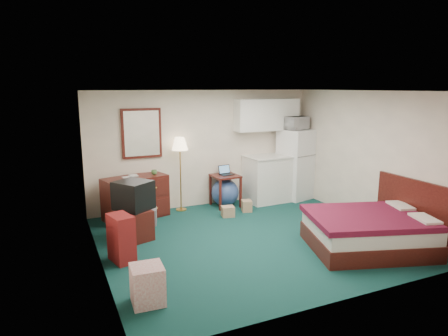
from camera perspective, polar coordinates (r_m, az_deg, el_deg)
name	(u,v)px	position (r m, az deg, el deg)	size (l,w,h in m)	color
floor	(252,238)	(7.00, 4.02, -10.00)	(5.00, 4.50, 0.01)	#0D302E
ceiling	(254,91)	(6.51, 4.34, 10.92)	(5.00, 4.50, 0.01)	beige
walls	(253,167)	(6.64, 4.18, 0.08)	(5.01, 4.51, 2.50)	beige
mirror	(142,133)	(8.19, -11.69, 4.87)	(0.80, 0.06, 1.00)	white
upper_cabinets	(267,115)	(9.05, 6.15, 7.57)	(1.50, 0.35, 0.70)	white
headboard	(414,209)	(7.47, 25.49, -5.28)	(0.06, 1.56, 1.00)	#360E0C
dresser	(136,197)	(8.09, -12.51, -4.13)	(1.23, 0.56, 0.84)	#360E0C
floor_lamp	(180,174)	(8.36, -6.24, -0.90)	(0.34, 0.34, 1.55)	gold
desk	(225,191)	(8.69, 0.18, -3.25)	(0.55, 0.55, 0.70)	#360E0C
exercise_ball	(225,192)	(8.73, 0.15, -3.52)	(0.60, 0.60, 0.60)	#304B87
kitchen_counter	(267,179)	(9.10, 6.17, -1.61)	(0.93, 0.71, 1.02)	white
fridge	(296,164)	(9.40, 10.19, 0.56)	(0.66, 0.66, 1.61)	white
bed	(368,232)	(6.86, 19.88, -8.60)	(1.79, 1.40, 0.57)	#48081C
tv_stand	(133,225)	(7.04, -12.88, -7.91)	(0.52, 0.57, 0.52)	#360E0C
suitcase	(121,238)	(6.20, -14.46, -9.70)	(0.28, 0.44, 0.72)	maroon
retail_box	(148,285)	(5.07, -10.87, -16.05)	(0.38, 0.38, 0.47)	white
file_bin	(145,216)	(7.77, -11.20, -6.81)	(0.43, 0.32, 0.30)	gray
cardboard_box_a	(228,211)	(8.07, 0.56, -6.22)	(0.25, 0.21, 0.21)	#906E4C
cardboard_box_b	(247,206)	(8.41, 3.26, -5.42)	(0.20, 0.23, 0.23)	#906E4C
laptop	(227,170)	(8.61, 0.41, -0.35)	(0.29, 0.23, 0.20)	black
crt_tv	(133,195)	(6.96, -12.83, -3.80)	(0.53, 0.57, 0.49)	black
microwave	(296,121)	(9.21, 10.23, 6.56)	(0.54, 0.30, 0.37)	white
book_a	(123,173)	(7.86, -14.23, -0.76)	(0.15, 0.02, 0.20)	#906E4C
book_b	(129,171)	(8.01, -13.40, -0.45)	(0.16, 0.02, 0.21)	#906E4C
mug	(154,172)	(8.10, -9.95, -0.52)	(0.12, 0.09, 0.12)	#4C7B3D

